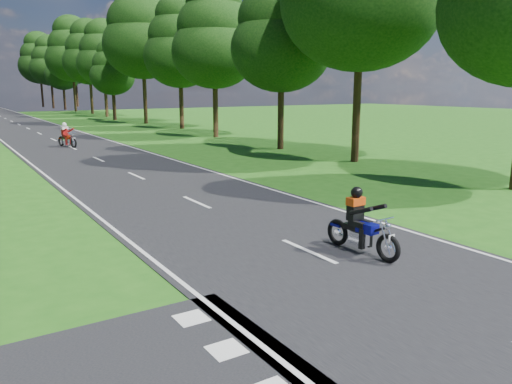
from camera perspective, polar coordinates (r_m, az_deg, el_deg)
ground at (r=10.42m, az=12.91°, el=-9.67°), size 160.00×160.00×0.00m
main_road at (r=57.30m, az=-25.45°, el=6.97°), size 7.00×140.00×0.02m
road_markings at (r=55.43m, az=-25.35°, el=6.87°), size 7.40×140.00×0.01m
treeline at (r=67.49m, az=-25.98°, el=14.53°), size 40.00×115.35×14.78m
rider_near_blue at (r=11.65m, az=12.06°, el=-3.24°), size 0.74×1.88×1.54m
rider_far_red at (r=34.24m, az=-20.82°, el=6.13°), size 1.13×1.98×1.57m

